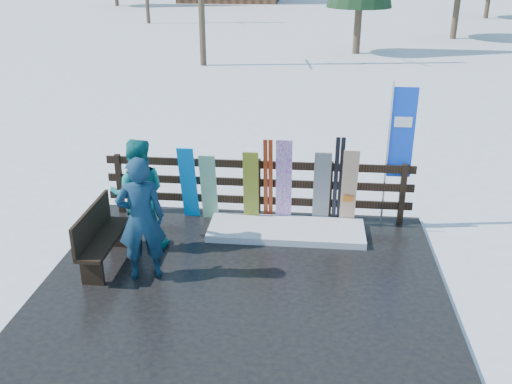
# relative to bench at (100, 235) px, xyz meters

# --- Properties ---
(ground) EXTENTS (700.00, 700.00, 0.00)m
(ground) POSITION_rel_bench_xyz_m (2.28, -0.23, -0.60)
(ground) COLOR white
(ground) RESTS_ON ground
(deck) EXTENTS (6.00, 5.00, 0.08)m
(deck) POSITION_rel_bench_xyz_m (2.28, -0.23, -0.56)
(deck) COLOR black
(deck) RESTS_ON ground
(fence) EXTENTS (5.60, 0.10, 1.15)m
(fence) POSITION_rel_bench_xyz_m (2.28, 1.97, 0.14)
(fence) COLOR black
(fence) RESTS_ON deck
(snow_patch) EXTENTS (2.72, 1.00, 0.12)m
(snow_patch) POSITION_rel_bench_xyz_m (2.85, 1.37, -0.46)
(snow_patch) COLOR white
(snow_patch) RESTS_ON deck
(bench) EXTENTS (0.41, 1.50, 0.97)m
(bench) POSITION_rel_bench_xyz_m (0.00, 0.00, 0.00)
(bench) COLOR black
(bench) RESTS_ON deck
(snowboard_0) EXTENTS (0.29, 0.39, 1.45)m
(snowboard_0) POSITION_rel_bench_xyz_m (1.04, 1.75, 0.21)
(snowboard_0) COLOR #048EF7
(snowboard_0) RESTS_ON deck
(snowboard_1) EXTENTS (0.29, 0.28, 1.31)m
(snowboard_1) POSITION_rel_bench_xyz_m (1.41, 1.75, 0.14)
(snowboard_1) COLOR white
(snowboard_1) RESTS_ON deck
(snowboard_2) EXTENTS (0.28, 0.17, 1.38)m
(snowboard_2) POSITION_rel_bench_xyz_m (2.18, 1.75, 0.17)
(snowboard_2) COLOR #EEFB30
(snowboard_2) RESTS_ON deck
(snowboard_3) EXTENTS (0.28, 0.30, 1.64)m
(snowboard_3) POSITION_rel_bench_xyz_m (2.77, 1.75, 0.30)
(snowboard_3) COLOR white
(snowboard_3) RESTS_ON deck
(snowboard_4) EXTENTS (0.30, 0.36, 1.45)m
(snowboard_4) POSITION_rel_bench_xyz_m (3.44, 1.75, 0.21)
(snowboard_4) COLOR black
(snowboard_4) RESTS_ON deck
(snowboard_5) EXTENTS (0.27, 0.31, 1.49)m
(snowboard_5) POSITION_rel_bench_xyz_m (3.92, 1.75, 0.23)
(snowboard_5) COLOR silver
(snowboard_5) RESTS_ON deck
(ski_pair_a) EXTENTS (0.16, 0.27, 1.61)m
(ski_pair_a) POSITION_rel_bench_xyz_m (2.48, 1.82, 0.29)
(ski_pair_a) COLOR #9C3113
(ski_pair_a) RESTS_ON deck
(ski_pair_b) EXTENTS (0.17, 0.20, 1.68)m
(ski_pair_b) POSITION_rel_bench_xyz_m (3.72, 1.82, 0.33)
(ski_pair_b) COLOR black
(ski_pair_b) RESTS_ON deck
(rental_flag) EXTENTS (0.45, 0.04, 2.60)m
(rental_flag) POSITION_rel_bench_xyz_m (4.72, 2.02, 1.09)
(rental_flag) COLOR silver
(rental_flag) RESTS_ON deck
(person_front) EXTENTS (0.81, 0.66, 1.92)m
(person_front) POSITION_rel_bench_xyz_m (0.78, -0.28, 0.45)
(person_front) COLOR navy
(person_front) RESTS_ON deck
(person_back) EXTENTS (1.02, 0.86, 1.88)m
(person_back) POSITION_rel_bench_xyz_m (0.46, 0.67, 0.43)
(person_back) COLOR #116D6E
(person_back) RESTS_ON deck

